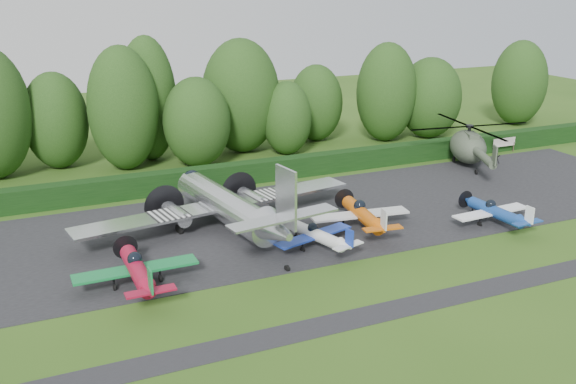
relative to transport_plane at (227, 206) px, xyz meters
name	(u,v)px	position (x,y,z in m)	size (l,w,h in m)	color
ground	(370,265)	(7.03, -9.81, -2.08)	(160.00, 160.00, 0.00)	#2B4E16
apron	(308,217)	(7.03, 0.19, -2.07)	(70.00, 18.00, 0.01)	black
taxiway_verge	(421,304)	(7.03, -15.81, -2.07)	(70.00, 2.00, 0.00)	black
hedgerow	(260,181)	(7.03, 11.19, -2.08)	(90.00, 1.60, 2.00)	black
transport_plane	(227,206)	(0.00, 0.00, 0.00)	(23.23, 17.82, 7.45)	silver
light_plane_red	(137,270)	(-8.21, -6.89, -0.81)	(7.88, 8.29, 3.03)	maroon
light_plane_white	(318,235)	(4.94, -5.83, -1.03)	(6.53, 6.86, 2.51)	silver
light_plane_orange	(362,214)	(9.77, -3.85, -0.82)	(7.87, 8.28, 3.03)	#C0550B
light_plane_blue	(495,212)	(19.92, -7.21, -0.97)	(6.91, 7.26, 2.65)	navy
helicopter	(469,144)	(28.95, 7.56, 0.22)	(13.27, 15.54, 4.27)	#3A4434
sign_board	(504,143)	(35.92, 9.98, -0.93)	(3.02, 0.11, 1.70)	#3F3326
tree_0	(197,122)	(3.06, 18.64, 2.56)	(6.93, 6.93, 9.29)	black
tree_1	(123,109)	(-3.94, 20.50, 4.19)	(7.04, 7.04, 12.57)	black
tree_2	(316,103)	(19.13, 23.73, 2.47)	(6.35, 6.35, 9.12)	black
tree_3	(241,96)	(9.21, 22.36, 4.22)	(8.64, 8.64, 12.61)	black
tree_4	(430,98)	(32.52, 19.70, 2.80)	(7.64, 7.64, 9.77)	black
tree_5	(56,121)	(-10.22, 23.75, 2.86)	(6.47, 6.47, 9.89)	black
tree_6	(386,92)	(26.74, 20.36, 3.76)	(7.09, 7.09, 11.70)	black
tree_10	(519,83)	(47.58, 21.02, 3.47)	(7.10, 7.10, 11.12)	black
tree_11	(287,118)	(13.43, 19.32, 1.97)	(5.47, 5.47, 8.13)	black
tree_12	(148,99)	(-0.91, 22.95, 4.51)	(6.00, 6.00, 13.21)	black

